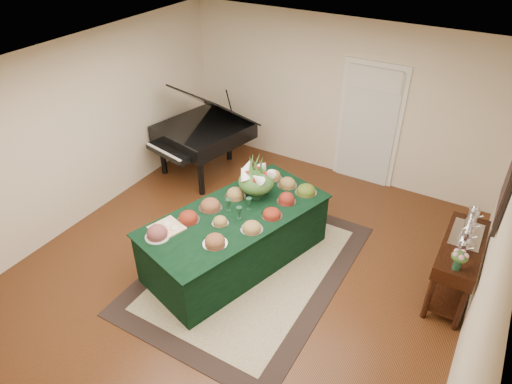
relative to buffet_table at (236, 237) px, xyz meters
The scene contains 14 objects.
ground 0.44m from the buffet_table, 18.83° to the right, with size 6.00×6.00×0.00m, color black.
area_rug 0.47m from the buffet_table, 11.39° to the right, with size 2.36×3.30×0.01m.
kitchen_doorway 3.07m from the buffet_table, 75.22° to the left, with size 1.05×0.07×2.10m.
buffet_table is the anchor object (origin of this frame).
food_platters 0.46m from the buffet_table, 88.53° to the left, with size 1.45×2.16×0.13m.
cutting_board 0.98m from the buffet_table, 129.93° to the right, with size 0.45×0.45×0.10m.
green_goblets 0.49m from the buffet_table, 57.59° to the left, with size 0.29×0.31×0.18m.
floral_centerpiece 0.85m from the buffet_table, 86.60° to the left, with size 0.50×0.50×0.50m.
grand_piano 2.48m from the buffet_table, 135.65° to the left, with size 1.66×1.78×1.62m.
wicker_basket 1.50m from the buffet_table, 115.95° to the left, with size 0.37×0.37×0.23m, color #98683D.
mahogany_sideboard 2.79m from the buffet_table, 16.66° to the left, with size 0.45×1.22×0.85m.
tea_service 2.88m from the buffet_table, 19.37° to the left, with size 0.34×0.74×0.30m.
pink_bouquet 2.75m from the buffet_table, ahead, with size 0.20×0.20×0.25m.
wall_painting 3.28m from the buffet_table, 15.44° to the left, with size 0.05×0.95×0.75m.
Camera 1 is at (2.46, -3.90, 4.32)m, focal length 32.00 mm.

